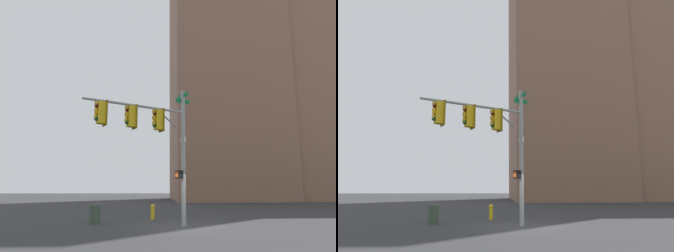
% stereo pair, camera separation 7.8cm
% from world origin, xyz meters
% --- Properties ---
extents(ground_plane, '(200.00, 200.00, 0.00)m').
position_xyz_m(ground_plane, '(0.00, 0.00, 0.00)').
color(ground_plane, '#2D2D30').
extents(signal_pole_assembly, '(2.93, 5.04, 6.83)m').
position_xyz_m(signal_pole_assembly, '(0.64, -1.66, 4.51)').
color(signal_pole_assembly, gray).
rests_on(signal_pole_assembly, ground_plane).
extents(fire_hydrant, '(0.34, 0.26, 0.87)m').
position_xyz_m(fire_hydrant, '(-3.65, -1.61, 0.47)').
color(fire_hydrant, gold).
rests_on(fire_hydrant, ground_plane).
extents(litter_bin, '(0.56, 0.56, 0.95)m').
position_xyz_m(litter_bin, '(-1.49, -4.63, 0.47)').
color(litter_bin, '#384738').
rests_on(litter_bin, ground_plane).
extents(building_brick_nearside, '(22.94, 19.57, 57.86)m').
position_xyz_m(building_brick_nearside, '(-36.93, 18.42, 28.93)').
color(building_brick_nearside, '#845B47').
rests_on(building_brick_nearside, ground_plane).
extents(building_brick_midblock, '(18.32, 16.40, 40.39)m').
position_xyz_m(building_brick_midblock, '(-34.19, 9.94, 20.20)').
color(building_brick_midblock, '#845B47').
rests_on(building_brick_midblock, ground_plane).
extents(building_glass_tower, '(23.71, 26.50, 57.85)m').
position_xyz_m(building_glass_tower, '(-46.13, 32.79, 28.93)').
color(building_glass_tower, '#7A99B2').
rests_on(building_glass_tower, ground_plane).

